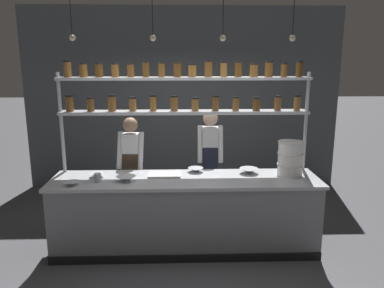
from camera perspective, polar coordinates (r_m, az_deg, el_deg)
ground_plane at (r=4.94m, az=-0.96°, el=-15.45°), size 40.00×40.00×0.00m
back_wall at (r=6.85m, az=-1.36°, el=6.78°), size 5.66×0.12×3.25m
prep_counter at (r=4.74m, az=-0.98°, el=-10.55°), size 3.26×0.76×0.92m
spice_shelf_unit at (r=4.71m, az=-1.28°, el=7.29°), size 3.15×0.28×2.32m
chef_left at (r=5.26m, az=-9.17°, el=-3.31°), size 0.38×0.29×1.57m
chef_center at (r=5.37m, az=2.75°, el=-2.34°), size 0.37×0.29×1.64m
container_stack at (r=4.80m, az=14.76°, el=-2.14°), size 0.32×0.32×0.43m
cutting_board at (r=4.68m, az=-4.22°, el=-4.70°), size 0.40×0.26×0.02m
prep_bowl_near_left at (r=4.81m, az=8.67°, el=-4.08°), size 0.24×0.24×0.07m
prep_bowl_center_front at (r=4.53m, az=-17.79°, el=-5.76°), size 0.17×0.17×0.05m
prep_bowl_center_back at (r=4.52m, az=-10.03°, el=-5.24°), size 0.23×0.23×0.06m
prep_bowl_near_right at (r=4.82m, az=0.56°, el=-3.97°), size 0.20×0.20×0.05m
prep_bowl_far_left at (r=4.75m, az=-14.28°, el=-4.65°), size 0.18×0.18×0.05m
serving_cup_front at (r=4.56m, az=-14.18°, el=-5.02°), size 0.08×0.08×0.11m
pendant_light_row at (r=4.36m, az=-0.97°, el=16.28°), size 2.54×0.07×0.67m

